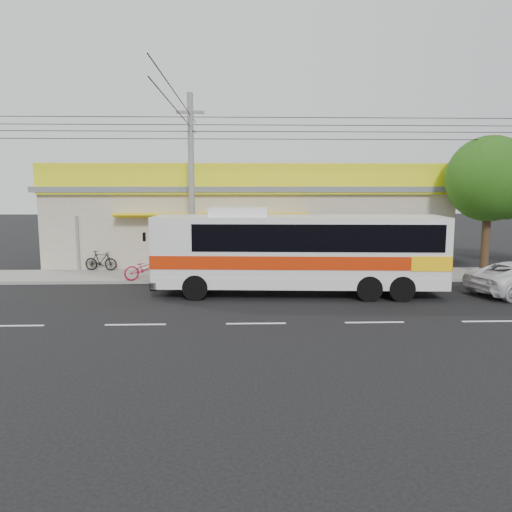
{
  "coord_description": "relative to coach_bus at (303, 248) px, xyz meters",
  "views": [
    {
      "loc": [
        -0.55,
        -18.66,
        4.62
      ],
      "look_at": [
        0.15,
        2.0,
        1.64
      ],
      "focal_mm": 35.0,
      "sensor_mm": 36.0,
      "label": 1
    }
  ],
  "objects": [
    {
      "name": "motorbike_dark",
      "position": [
        -9.86,
        5.44,
        -1.3
      ],
      "size": [
        1.75,
        0.68,
        1.03
      ],
      "primitive_type": "imported",
      "rotation": [
        0.0,
        0.0,
        1.45
      ],
      "color": "black",
      "rests_on": "sidewalk"
    },
    {
      "name": "sidewalk",
      "position": [
        -2.09,
        4.14,
        -1.89
      ],
      "size": [
        30.0,
        3.2,
        0.15
      ],
      "primitive_type": "cube",
      "color": "slate",
      "rests_on": "ground"
    },
    {
      "name": "utility_pole",
      "position": [
        -4.9,
        3.54,
        5.32
      ],
      "size": [
        34.0,
        14.0,
        8.83
      ],
      "color": "#626260",
      "rests_on": "ground"
    },
    {
      "name": "ground",
      "position": [
        -2.09,
        -1.86,
        -1.97
      ],
      "size": [
        120.0,
        120.0,
        0.0
      ],
      "primitive_type": "plane",
      "color": "black",
      "rests_on": "ground"
    },
    {
      "name": "tree_near",
      "position": [
        9.89,
        3.94,
        2.77
      ],
      "size": [
        4.22,
        4.22,
        7.0
      ],
      "color": "black",
      "rests_on": "ground"
    },
    {
      "name": "coach_bus",
      "position": [
        0.0,
        0.0,
        0.0
      ],
      "size": [
        12.07,
        3.28,
        3.68
      ],
      "rotation": [
        0.0,
        0.0,
        -0.06
      ],
      "color": "silver",
      "rests_on": "ground"
    },
    {
      "name": "storefront_building",
      "position": [
        -2.1,
        9.68,
        0.33
      ],
      "size": [
        22.6,
        9.2,
        5.7
      ],
      "color": "#AB9C8A",
      "rests_on": "ground"
    },
    {
      "name": "motorbike_red",
      "position": [
        -7.05,
        2.84,
        -1.28
      ],
      "size": [
        2.17,
        1.5,
        1.08
      ],
      "primitive_type": "imported",
      "rotation": [
        0.0,
        0.0,
        1.99
      ],
      "color": "maroon",
      "rests_on": "sidewalk"
    },
    {
      "name": "lane_markings",
      "position": [
        -2.09,
        -4.36,
        -1.97
      ],
      "size": [
        50.0,
        0.12,
        0.01
      ],
      "primitive_type": null,
      "color": "silver",
      "rests_on": "ground"
    }
  ]
}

